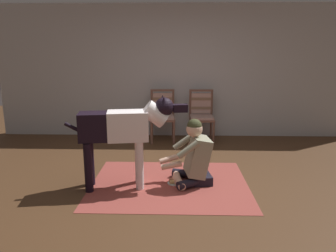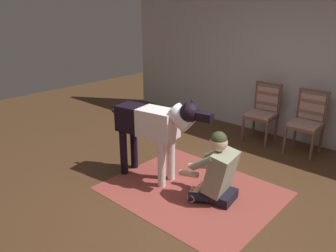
# 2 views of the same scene
# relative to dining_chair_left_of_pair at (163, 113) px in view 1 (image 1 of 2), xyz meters

# --- Properties ---
(ground_plane) EXTENTS (12.63, 12.63, 0.00)m
(ground_plane) POSITION_rel_dining_chair_left_of_pair_xyz_m (0.33, -2.38, -0.54)
(ground_plane) COLOR #4E321D
(back_wall) EXTENTS (7.29, 0.10, 2.60)m
(back_wall) POSITION_rel_dining_chair_left_of_pair_xyz_m (0.33, 0.41, 0.76)
(back_wall) COLOR #B7B7BA
(back_wall) RESTS_ON ground
(area_rug) EXTENTS (2.03, 1.67, 0.01)m
(area_rug) POSITION_rel_dining_chair_left_of_pair_xyz_m (0.19, -2.16, -0.54)
(area_rug) COLOR #963F37
(area_rug) RESTS_ON ground
(dining_chair_left_of_pair) EXTENTS (0.48, 0.49, 0.98)m
(dining_chair_left_of_pair) POSITION_rel_dining_chair_left_of_pair_xyz_m (0.00, 0.00, 0.00)
(dining_chair_left_of_pair) COLOR brown
(dining_chair_left_of_pair) RESTS_ON ground
(dining_chair_right_of_pair) EXTENTS (0.47, 0.47, 0.98)m
(dining_chair_right_of_pair) POSITION_rel_dining_chair_left_of_pair_xyz_m (0.75, 0.00, 0.00)
(dining_chair_right_of_pair) COLOR brown
(dining_chair_right_of_pair) RESTS_ON ground
(person_sitting_on_floor) EXTENTS (0.71, 0.57, 0.86)m
(person_sitting_on_floor) POSITION_rel_dining_chair_left_of_pair_xyz_m (0.50, -2.11, -0.19)
(person_sitting_on_floor) COLOR black
(person_sitting_on_floor) RESTS_ON ground
(large_dog) EXTENTS (1.51, 0.44, 1.17)m
(large_dog) POSITION_rel_dining_chair_left_of_pair_xyz_m (-0.38, -2.25, 0.22)
(large_dog) COLOR white
(large_dog) RESTS_ON ground
(hot_dog_on_plate) EXTENTS (0.20, 0.20, 0.06)m
(hot_dog_on_plate) POSITION_rel_dining_chair_left_of_pair_xyz_m (0.26, -2.15, -0.52)
(hot_dog_on_plate) COLOR silver
(hot_dog_on_plate) RESTS_ON ground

